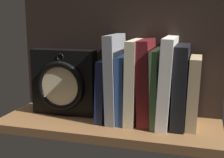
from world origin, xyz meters
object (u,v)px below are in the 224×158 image
object	(u,v)px
book_navy_bierce	(106,89)
book_cream_twain	(134,81)
book_gray_chess	(115,78)
book_tan_shortstories	(194,92)
framed_clock	(63,83)
book_black_skeptic	(181,86)
book_white_catcher	(167,82)
book_maroon_dawkins	(146,82)
book_green_romantic	(157,87)
book_blue_modern	(125,88)

from	to	relation	value
book_navy_bierce	book_cream_twain	distance (cm)	9.23
book_gray_chess	book_cream_twain	xyz separation A→B (cm)	(5.79, 0.00, -0.71)
book_tan_shortstories	framed_clock	bearing A→B (deg)	-179.89
book_black_skeptic	book_tan_shortstories	bearing A→B (deg)	0.00
book_gray_chess	book_white_catcher	xyz separation A→B (cm)	(15.37, 0.00, -0.24)
book_tan_shortstories	book_maroon_dawkins	bearing A→B (deg)	180.00
book_maroon_dawkins	book_green_romantic	distance (cm)	3.36
book_gray_chess	book_tan_shortstories	distance (cm)	22.95
book_navy_bierce	book_maroon_dawkins	xyz separation A→B (cm)	(12.31, 0.00, 3.02)
book_gray_chess	book_cream_twain	size ratio (longest dim) A/B	1.06
book_blue_modern	book_green_romantic	xyz separation A→B (cm)	(9.59, 0.00, 1.01)
book_blue_modern	book_white_catcher	size ratio (longest dim) A/B	0.79
book_blue_modern	book_black_skeptic	xyz separation A→B (cm)	(16.24, 0.00, 1.66)
book_blue_modern	book_tan_shortstories	distance (cm)	19.90
book_navy_bierce	book_maroon_dawkins	size ratio (longest dim) A/B	0.75
book_gray_chess	book_navy_bierce	bearing A→B (deg)	180.00
book_cream_twain	framed_clock	world-z (taller)	book_cream_twain
book_navy_bierce	book_gray_chess	bearing A→B (deg)	0.00
book_blue_modern	book_green_romantic	world-z (taller)	book_green_romantic
book_cream_twain	book_white_catcher	xyz separation A→B (cm)	(9.58, 0.00, 0.47)
book_navy_bierce	book_green_romantic	size ratio (longest dim) A/B	0.84
book_white_catcher	framed_clock	size ratio (longest dim) A/B	1.22
book_blue_modern	book_cream_twain	size ratio (longest dim) A/B	0.82
book_gray_chess	book_blue_modern	bearing A→B (deg)	0.00
book_maroon_dawkins	framed_clock	bearing A→B (deg)	-179.84
book_navy_bierce	book_white_catcher	xyz separation A→B (cm)	(18.33, 0.00, 3.42)
book_navy_bierce	book_blue_modern	distance (cm)	5.88
book_black_skeptic	book_tan_shortstories	size ratio (longest dim) A/B	1.16
book_maroon_dawkins	book_tan_shortstories	size ratio (longest dim) A/B	1.22
book_maroon_dawkins	book_tan_shortstories	world-z (taller)	book_maroon_dawkins
book_gray_chess	book_black_skeptic	size ratio (longest dim) A/B	1.11
book_blue_modern	book_white_catcher	xyz separation A→B (cm)	(12.50, 0.00, 2.69)
book_black_skeptic	book_cream_twain	bearing A→B (deg)	180.00
book_cream_twain	book_white_catcher	size ratio (longest dim) A/B	0.96
book_green_romantic	framed_clock	bearing A→B (deg)	-179.85
book_green_romantic	book_tan_shortstories	distance (cm)	10.35
book_cream_twain	book_black_skeptic	bearing A→B (deg)	0.00
book_white_catcher	framed_clock	world-z (taller)	book_white_catcher
book_navy_bierce	book_green_romantic	xyz separation A→B (cm)	(15.42, 0.00, 1.74)
book_white_catcher	book_black_skeptic	xyz separation A→B (cm)	(3.75, 0.00, -1.02)
book_navy_bierce	book_tan_shortstories	distance (cm)	25.74
book_navy_bierce	framed_clock	bearing A→B (deg)	-179.69
book_gray_chess	book_tan_shortstories	size ratio (longest dim) A/B	1.29
book_navy_bierce	book_gray_chess	distance (cm)	4.71
book_gray_chess	book_green_romantic	bearing A→B (deg)	0.00
book_white_catcher	book_blue_modern	bearing A→B (deg)	180.00
book_navy_bierce	framed_clock	distance (cm)	14.12
book_white_catcher	book_tan_shortstories	xyz separation A→B (cm)	(7.40, 0.00, -2.62)
framed_clock	book_black_skeptic	bearing A→B (deg)	0.12
book_navy_bierce	book_green_romantic	bearing A→B (deg)	0.00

